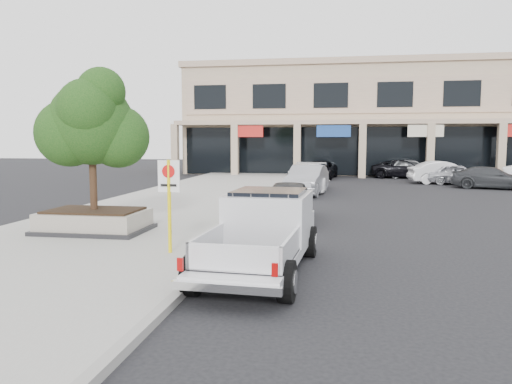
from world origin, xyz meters
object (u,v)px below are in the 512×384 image
at_px(lot_car_b, 444,173).
at_px(lot_car_d, 405,169).
at_px(lot_car_a, 458,174).
at_px(lot_car_c, 491,178).
at_px(planter, 95,221).
at_px(lot_car_e, 411,168).
at_px(no_parking_sign, 169,193).
at_px(curb_car_d, 319,170).
at_px(curb_car_c, 308,177).
at_px(curb_car_a, 288,201).
at_px(pickup_truck, 260,234).
at_px(planter_tree, 98,124).
at_px(curb_car_b, 307,180).

relative_size(lot_car_b, lot_car_d, 0.90).
distance_m(lot_car_a, lot_car_c, 2.86).
height_order(planter, lot_car_b, lot_car_b).
xyz_separation_m(planter, lot_car_e, (12.69, 25.61, 0.28)).
relative_size(no_parking_sign, curb_car_d, 0.48).
bearing_deg(curb_car_c, curb_car_a, -88.97).
bearing_deg(curb_car_c, lot_car_c, 15.36).
bearing_deg(pickup_truck, no_parking_sign, 161.43).
xyz_separation_m(curb_car_d, lot_car_b, (8.40, -2.91, 0.08)).
bearing_deg(planter, curb_car_d, 76.28).
distance_m(curb_car_a, lot_car_e, 22.85).
distance_m(curb_car_c, lot_car_c, 11.18).
bearing_deg(lot_car_b, planter, 138.12).
height_order(curb_car_d, lot_car_d, lot_car_d).
distance_m(planter_tree, curb_car_d, 24.52).
relative_size(no_parking_sign, curb_car_c, 0.42).
distance_m(planter, no_parking_sign, 4.19).
distance_m(no_parking_sign, curb_car_d, 26.37).
height_order(planter_tree, lot_car_b, planter_tree).
bearing_deg(curb_car_b, planter, -106.83).
xyz_separation_m(lot_car_d, lot_car_e, (0.39, 0.04, 0.06)).
relative_size(pickup_truck, curb_car_d, 1.16).
relative_size(curb_car_a, lot_car_e, 0.96).
bearing_deg(curb_car_d, pickup_truck, -83.69).
relative_size(lot_car_c, lot_car_d, 0.90).
height_order(no_parking_sign, curb_car_d, no_parking_sign).
xyz_separation_m(curb_car_c, lot_car_d, (6.78, 10.53, -0.09)).
xyz_separation_m(lot_car_c, lot_car_d, (-4.05, 7.76, 0.04)).
xyz_separation_m(curb_car_b, lot_car_c, (10.73, 5.02, -0.13)).
bearing_deg(curb_car_d, planter, -97.07).
xyz_separation_m(curb_car_a, lot_car_e, (7.17, 21.70, 0.03)).
height_order(pickup_truck, curb_car_d, pickup_truck).
distance_m(curb_car_b, curb_car_d, 11.06).
distance_m(curb_car_c, lot_car_e, 12.78).
height_order(curb_car_c, lot_car_a, curb_car_c).
bearing_deg(lot_car_b, curb_car_b, 125.72).
height_order(planter, curb_car_b, curb_car_b).
xyz_separation_m(lot_car_a, lot_car_d, (-2.70, 5.24, 0.02)).
distance_m(planter, lot_car_b, 25.31).
height_order(curb_car_b, lot_car_c, curb_car_b).
relative_size(no_parking_sign, lot_car_c, 0.51).
bearing_deg(lot_car_c, curb_car_b, 131.07).
bearing_deg(lot_car_a, no_parking_sign, 162.84).
relative_size(planter, lot_car_c, 0.70).
bearing_deg(lot_car_b, curb_car_d, 63.20).
bearing_deg(no_parking_sign, curb_car_a, 70.10).
bearing_deg(lot_car_c, curb_car_d, 76.15).
xyz_separation_m(no_parking_sign, curb_car_d, (2.58, 26.23, -0.96)).
xyz_separation_m(pickup_truck, curb_car_b, (-0.04, 16.14, -0.09)).
xyz_separation_m(curb_car_c, lot_car_e, (7.17, 10.57, -0.03)).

